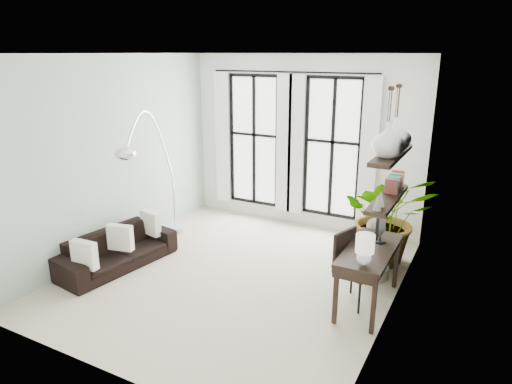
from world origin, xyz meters
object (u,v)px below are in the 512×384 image
Objects in this scene: desk at (369,254)px; desk_chair at (351,263)px; buddha at (373,252)px; plant at (388,217)px; sofa at (117,250)px; arc_lamp at (150,142)px.

desk is 1.40× the size of desk_chair.
desk_chair reaches higher than buddha.
desk is 1.49× the size of buddha.
plant reaches higher than desk.
sofa is 1.77m from arc_lamp.
desk_chair is at bearing 170.87° from desk.
plant is 1.50m from desk.
plant is 3.94m from arc_lamp.
arc_lamp reaches higher than plant.
desk_chair is at bearing -70.83° from sofa.
desk_chair is 1.07× the size of buddha.
desk_chair is at bearing -96.15° from buddha.
desk_chair is at bearing -95.33° from plant.
desk is 0.30m from desk_chair.
desk is at bearing 8.73° from desk_chair.
buddha is (3.61, 1.54, 0.11)m from sofa.
arc_lamp is at bearing 1.01° from sofa.
plant reaches higher than desk_chair.
buddha is at bearing 98.75° from desk.
desk_chair is 0.88m from buddha.
buddha is (3.50, 0.73, -1.45)m from arc_lamp.
sofa is at bearing -170.18° from desk.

